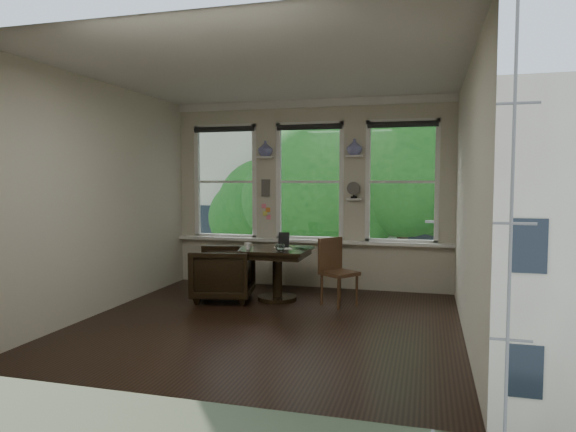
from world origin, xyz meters
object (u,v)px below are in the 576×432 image
(laptop, at_px, (303,248))
(mug, at_px, (248,246))
(side_chair_right, at_px, (339,272))
(table, at_px, (277,274))
(armchair_left, at_px, (223,274))

(laptop, relative_size, mug, 3.25)
(side_chair_right, distance_m, mug, 1.33)
(table, distance_m, side_chair_right, 0.92)
(side_chair_right, bearing_deg, laptop, 118.39)
(laptop, height_order, mug, mug)
(table, bearing_deg, armchair_left, -165.63)
(armchair_left, height_order, mug, mug)
(table, relative_size, laptop, 2.70)
(laptop, bearing_deg, mug, -130.50)
(table, bearing_deg, laptop, 1.49)
(table, height_order, side_chair_right, side_chair_right)
(side_chair_right, xyz_separation_m, mug, (-1.28, -0.13, 0.34))
(table, xyz_separation_m, armchair_left, (-0.76, -0.20, 0.01))
(mug, bearing_deg, armchair_left, 177.52)
(armchair_left, relative_size, laptop, 2.53)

